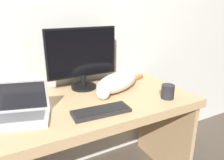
{
  "coord_description": "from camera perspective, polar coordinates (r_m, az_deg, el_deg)",
  "views": [
    {
      "loc": [
        -0.44,
        -0.88,
        1.36
      ],
      "look_at": [
        0.21,
        0.32,
        0.9
      ],
      "focal_mm": 35.0,
      "sensor_mm": 36.0,
      "label": 1
    }
  ],
  "objects": [
    {
      "name": "wall_back",
      "position": [
        1.7,
        -14.03,
        16.27
      ],
      "size": [
        6.4,
        0.06,
        2.6
      ],
      "color": "silver",
      "rests_on": "ground_plane"
    },
    {
      "name": "desk",
      "position": [
        1.5,
        -7.79,
        -11.35
      ],
      "size": [
        1.52,
        0.7,
        0.77
      ],
      "color": "tan",
      "rests_on": "ground_plane"
    },
    {
      "name": "monitor",
      "position": [
        1.6,
        -7.74,
        5.9
      ],
      "size": [
        0.53,
        0.19,
        0.45
      ],
      "color": "black",
      "rests_on": "desk"
    },
    {
      "name": "laptop",
      "position": [
        1.29,
        -22.78,
        -7.73
      ],
      "size": [
        0.34,
        0.28,
        0.22
      ],
      "rotation": [
        0.0,
        0.0,
        -0.29
      ],
      "color": "#B7B7BC",
      "rests_on": "desk"
    },
    {
      "name": "external_keyboard",
      "position": [
        1.28,
        -2.86,
        -8.12
      ],
      "size": [
        0.35,
        0.15,
        0.02
      ],
      "rotation": [
        0.0,
        0.0,
        -0.06
      ],
      "color": "black",
      "rests_on": "desk"
    },
    {
      "name": "cat",
      "position": [
        1.57,
        1.38,
        -0.52
      ],
      "size": [
        0.57,
        0.34,
        0.14
      ],
      "rotation": [
        0.0,
        0.0,
        0.39
      ],
      "color": "silver",
      "rests_on": "desk"
    },
    {
      "name": "coffee_mug",
      "position": [
        1.5,
        14.36,
        -2.96
      ],
      "size": [
        0.09,
        0.09,
        0.09
      ],
      "color": "#232328",
      "rests_on": "desk"
    }
  ]
}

